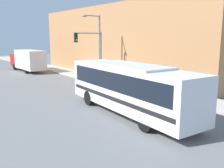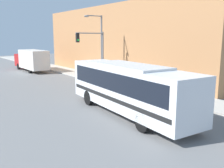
{
  "view_description": "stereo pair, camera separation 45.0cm",
  "coord_description": "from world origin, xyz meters",
  "views": [
    {
      "loc": [
        -10.2,
        -8.71,
        4.81
      ],
      "look_at": [
        1.07,
        5.57,
        1.37
      ],
      "focal_mm": 40.0,
      "sensor_mm": 36.0,
      "label": 1
    },
    {
      "loc": [
        -9.84,
        -8.98,
        4.81
      ],
      "look_at": [
        1.07,
        5.57,
        1.37
      ],
      "focal_mm": 40.0,
      "sensor_mm": 36.0,
      "label": 2
    }
  ],
  "objects": [
    {
      "name": "ground_plane",
      "position": [
        0.0,
        0.0,
        0.0
      ],
      "size": [
        120.0,
        120.0,
        0.0
      ],
      "primitive_type": "plane",
      "color": "slate"
    },
    {
      "name": "sidewalk",
      "position": [
        6.12,
        20.0,
        0.07
      ],
      "size": [
        3.24,
        70.0,
        0.14
      ],
      "color": "#B7B2A8",
      "rests_on": "ground_plane"
    },
    {
      "name": "building_facade",
      "position": [
        10.74,
        15.89,
        4.27
      ],
      "size": [
        6.0,
        29.77,
        8.55
      ],
      "color": "#B27A4C",
      "rests_on": "ground_plane"
    },
    {
      "name": "city_bus",
      "position": [
        0.07,
        2.58,
        1.84
      ],
      "size": [
        3.45,
        10.69,
        3.16
      ],
      "rotation": [
        0.0,
        0.0,
        -0.09
      ],
      "color": "silver",
      "rests_on": "ground_plane"
    },
    {
      "name": "delivery_truck",
      "position": [
        2.24,
        26.25,
        1.64
      ],
      "size": [
        2.28,
        8.47,
        3.0
      ],
      "color": "silver",
      "rests_on": "ground_plane"
    },
    {
      "name": "fire_hydrant",
      "position": [
        5.1,
        3.89,
        0.48
      ],
      "size": [
        0.26,
        0.35,
        0.7
      ],
      "color": "#999999",
      "rests_on": "sidewalk"
    },
    {
      "name": "traffic_light_pole",
      "position": [
        4.12,
        12.73,
        3.71
      ],
      "size": [
        3.28,
        0.35,
        5.19
      ],
      "color": "slate",
      "rests_on": "sidewalk"
    },
    {
      "name": "parking_meter",
      "position": [
        5.1,
        8.45,
        1.07
      ],
      "size": [
        0.14,
        0.14,
        1.39
      ],
      "color": "slate",
      "rests_on": "sidewalk"
    },
    {
      "name": "street_lamp",
      "position": [
        5.07,
        13.11,
        4.21
      ],
      "size": [
        2.19,
        0.28,
        6.89
      ],
      "color": "slate",
      "rests_on": "sidewalk"
    },
    {
      "name": "pedestrian_near_corner",
      "position": [
        6.49,
        4.66,
        0.96
      ],
      "size": [
        0.34,
        0.34,
        1.62
      ],
      "color": "slate",
      "rests_on": "sidewalk"
    }
  ]
}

